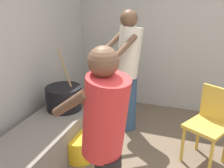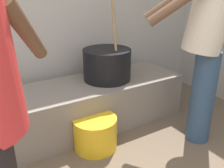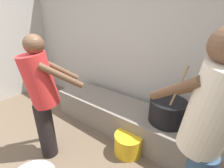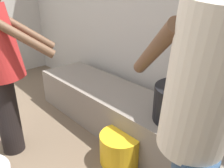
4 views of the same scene
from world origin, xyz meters
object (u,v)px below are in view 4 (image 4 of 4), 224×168
Objects in this scene: cook_in_red_shirt at (1,64)px; cook_in_cream_shirt at (198,120)px; cooking_pot_main at (182,104)px; bucket_yellow_plastic at (120,148)px.

cook_in_cream_shirt is at bearing 10.04° from cook_in_red_shirt.
cooking_pot_main is 0.49× the size of cook_in_red_shirt.
cook_in_cream_shirt is 1.21m from bucket_yellow_plastic.
bucket_yellow_plastic is (-0.82, 0.35, -0.82)m from cook_in_cream_shirt.
cooking_pot_main is 0.45× the size of cook_in_cream_shirt.
cooking_pot_main is 1.53m from cook_in_red_shirt.
cook_in_red_shirt is at bearing -141.47° from bucket_yellow_plastic.
cook_in_cream_shirt reaches higher than cook_in_red_shirt.
bucket_yellow_plastic is (0.79, 0.63, -0.74)m from cook_in_red_shirt.
cooking_pot_main is 0.67m from bucket_yellow_plastic.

